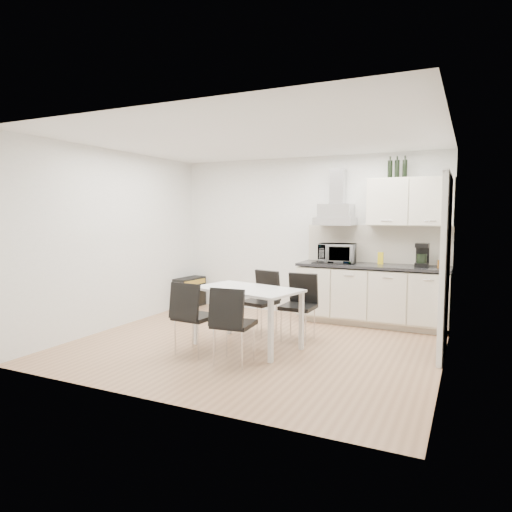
{
  "coord_description": "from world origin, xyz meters",
  "views": [
    {
      "loc": [
        2.48,
        -5.18,
        1.68
      ],
      "look_at": [
        -0.19,
        0.44,
        1.1
      ],
      "focal_mm": 32.0,
      "sensor_mm": 36.0,
      "label": 1
    }
  ],
  "objects_px": {
    "kitchenette": "(375,270)",
    "chair_far_right": "(298,308)",
    "chair_near_left": "(195,318)",
    "chair_far_left": "(259,303)",
    "guitar_amp": "(189,292)",
    "dining_table": "(248,295)",
    "floor_speaker": "(235,301)",
    "chair_near_right": "(234,325)"
  },
  "relations": [
    {
      "from": "dining_table",
      "to": "chair_far_right",
      "type": "bearing_deg",
      "value": 61.64
    },
    {
      "from": "chair_far_left",
      "to": "chair_far_right",
      "type": "relative_size",
      "value": 1.0
    },
    {
      "from": "dining_table",
      "to": "guitar_amp",
      "type": "bearing_deg",
      "value": 152.02
    },
    {
      "from": "chair_near_right",
      "to": "chair_far_right",
      "type": "bearing_deg",
      "value": 70.38
    },
    {
      "from": "chair_near_right",
      "to": "floor_speaker",
      "type": "height_order",
      "value": "chair_near_right"
    },
    {
      "from": "chair_near_right",
      "to": "floor_speaker",
      "type": "distance_m",
      "value": 3.04
    },
    {
      "from": "chair_near_left",
      "to": "dining_table",
      "type": "bearing_deg",
      "value": 53.61
    },
    {
      "from": "chair_near_right",
      "to": "floor_speaker",
      "type": "relative_size",
      "value": 3.4
    },
    {
      "from": "chair_far_left",
      "to": "floor_speaker",
      "type": "xyz_separation_m",
      "value": [
        -1.14,
        1.42,
        -0.31
      ]
    },
    {
      "from": "guitar_amp",
      "to": "kitchenette",
      "type": "bearing_deg",
      "value": 8.03
    },
    {
      "from": "kitchenette",
      "to": "guitar_amp",
      "type": "distance_m",
      "value": 3.33
    },
    {
      "from": "chair_near_left",
      "to": "chair_near_right",
      "type": "bearing_deg",
      "value": -7.46
    },
    {
      "from": "kitchenette",
      "to": "chair_far_left",
      "type": "xyz_separation_m",
      "value": [
        -1.35,
        -1.25,
        -0.39
      ]
    },
    {
      "from": "dining_table",
      "to": "floor_speaker",
      "type": "relative_size",
      "value": 5.51
    },
    {
      "from": "guitar_amp",
      "to": "floor_speaker",
      "type": "distance_m",
      "value": 0.84
    },
    {
      "from": "chair_far_left",
      "to": "guitar_amp",
      "type": "xyz_separation_m",
      "value": [
        -1.94,
        1.17,
        -0.17
      ]
    },
    {
      "from": "kitchenette",
      "to": "guitar_amp",
      "type": "xyz_separation_m",
      "value": [
        -3.28,
        -0.08,
        -0.56
      ]
    },
    {
      "from": "kitchenette",
      "to": "floor_speaker",
      "type": "relative_size",
      "value": 9.75
    },
    {
      "from": "dining_table",
      "to": "chair_near_right",
      "type": "bearing_deg",
      "value": -64.18
    },
    {
      "from": "guitar_amp",
      "to": "dining_table",
      "type": "bearing_deg",
      "value": -34.27
    },
    {
      "from": "chair_far_left",
      "to": "chair_near_left",
      "type": "distance_m",
      "value": 1.18
    },
    {
      "from": "floor_speaker",
      "to": "guitar_amp",
      "type": "bearing_deg",
      "value": -166.39
    },
    {
      "from": "dining_table",
      "to": "floor_speaker",
      "type": "bearing_deg",
      "value": 134.85
    },
    {
      "from": "kitchenette",
      "to": "chair_near_left",
      "type": "xyz_separation_m",
      "value": [
        -1.66,
        -2.39,
        -0.39
      ]
    },
    {
      "from": "chair_far_right",
      "to": "dining_table",
      "type": "bearing_deg",
      "value": 49.33
    },
    {
      "from": "dining_table",
      "to": "chair_near_right",
      "type": "height_order",
      "value": "chair_near_right"
    },
    {
      "from": "kitchenette",
      "to": "chair_near_left",
      "type": "height_order",
      "value": "kitchenette"
    },
    {
      "from": "dining_table",
      "to": "chair_near_left",
      "type": "relative_size",
      "value": 1.62
    },
    {
      "from": "kitchenette",
      "to": "chair_far_right",
      "type": "bearing_deg",
      "value": -119.27
    },
    {
      "from": "floor_speaker",
      "to": "chair_far_right",
      "type": "bearing_deg",
      "value": -44.36
    },
    {
      "from": "chair_far_left",
      "to": "floor_speaker",
      "type": "height_order",
      "value": "chair_far_left"
    },
    {
      "from": "chair_far_left",
      "to": "floor_speaker",
      "type": "relative_size",
      "value": 3.4
    },
    {
      "from": "chair_far_right",
      "to": "floor_speaker",
      "type": "distance_m",
      "value": 2.32
    },
    {
      "from": "kitchenette",
      "to": "dining_table",
      "type": "relative_size",
      "value": 1.77
    },
    {
      "from": "chair_near_right",
      "to": "floor_speaker",
      "type": "bearing_deg",
      "value": 113.8
    },
    {
      "from": "dining_table",
      "to": "floor_speaker",
      "type": "xyz_separation_m",
      "value": [
        -1.27,
        2.03,
        -0.53
      ]
    },
    {
      "from": "dining_table",
      "to": "chair_far_left",
      "type": "distance_m",
      "value": 0.67
    },
    {
      "from": "chair_far_left",
      "to": "chair_near_right",
      "type": "relative_size",
      "value": 1.0
    },
    {
      "from": "chair_far_left",
      "to": "guitar_amp",
      "type": "height_order",
      "value": "chair_far_left"
    },
    {
      "from": "chair_far_right",
      "to": "chair_near_right",
      "type": "height_order",
      "value": "same"
    },
    {
      "from": "chair_far_right",
      "to": "guitar_amp",
      "type": "distance_m",
      "value": 2.83
    },
    {
      "from": "chair_far_right",
      "to": "chair_near_right",
      "type": "distance_m",
      "value": 1.23
    }
  ]
}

